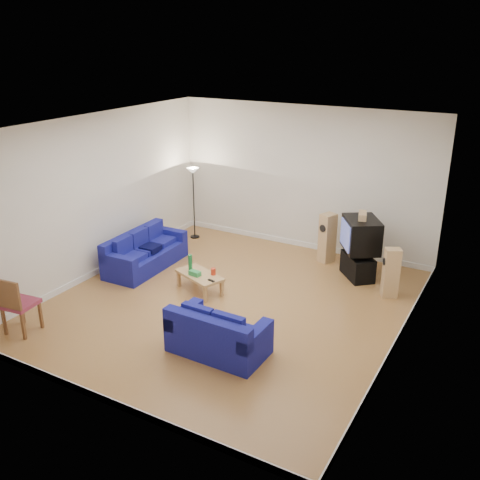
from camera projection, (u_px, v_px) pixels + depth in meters
The scene contains 16 objects.
room at pixel (229, 223), 9.16m from camera, with size 6.01×6.51×3.21m.
sofa_three_seat at pixel (144, 254), 11.15m from camera, with size 0.89×1.95×0.74m.
sofa_loveseat at pixel (217, 337), 8.09m from camera, with size 1.48×0.84×0.73m.
coffee_table at pixel (200, 276), 10.08m from camera, with size 1.08×0.80×0.35m.
bottle at pixel (190, 263), 10.14m from camera, with size 0.08×0.08×0.33m, color #197233.
tissue_box at pixel (195, 273), 9.98m from camera, with size 0.22×0.12×0.09m, color green.
red_canister at pixel (213, 272), 10.01m from camera, with size 0.09×0.09×0.13m, color red.
remote at pixel (211, 281), 9.77m from camera, with size 0.15×0.05×0.02m, color black.
tv_stand at pixel (358, 266), 10.68m from camera, with size 0.78×0.43×0.48m, color black.
av_receiver at pixel (359, 253), 10.59m from camera, with size 0.42×0.34×0.10m, color black.
television at pixel (361, 235), 10.48m from camera, with size 0.97×1.04×0.65m.
centre_speaker at pixel (362, 216), 10.36m from camera, with size 0.37×0.15×0.13m, color tan.
speaker_left at pixel (327, 238), 11.33m from camera, with size 0.35×0.38×1.07m.
speaker_right at pixel (391, 273), 9.81m from camera, with size 0.35×0.33×0.95m.
floor_lamp at pixel (193, 180), 12.39m from camera, with size 0.29×0.29×1.71m.
dining_chair at pixel (16, 303), 8.53m from camera, with size 0.54×0.54×1.01m.
Camera 1 is at (4.41, -7.45, 4.55)m, focal length 40.00 mm.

